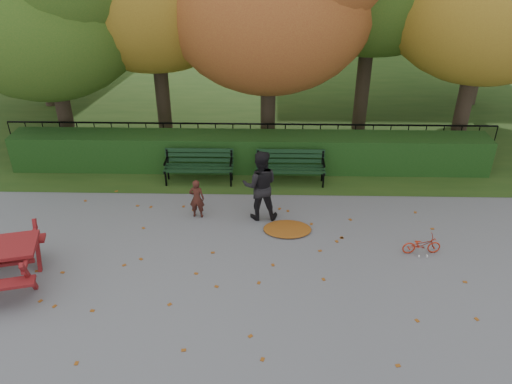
{
  "coord_description": "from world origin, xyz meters",
  "views": [
    {
      "loc": [
        0.47,
        -7.97,
        6.37
      ],
      "look_at": [
        0.25,
        1.4,
        1.0
      ],
      "focal_mm": 35.0,
      "sensor_mm": 36.0,
      "label": 1
    }
  ],
  "objects_px": {
    "bench_left": "(199,164)",
    "bench_right": "(290,165)",
    "child": "(197,198)",
    "bicycle": "(422,245)",
    "adult": "(260,185)"
  },
  "relations": [
    {
      "from": "bench_left",
      "to": "bench_right",
      "type": "relative_size",
      "value": 1.0
    },
    {
      "from": "bench_left",
      "to": "child",
      "type": "xyz_separation_m",
      "value": [
        0.16,
        -1.74,
        -0.03
      ]
    },
    {
      "from": "bench_right",
      "to": "bicycle",
      "type": "bearing_deg",
      "value": -49.19
    },
    {
      "from": "bench_right",
      "to": "bicycle",
      "type": "distance_m",
      "value": 4.07
    },
    {
      "from": "bench_right",
      "to": "adult",
      "type": "bearing_deg",
      "value": -113.94
    },
    {
      "from": "bicycle",
      "to": "bench_left",
      "type": "bearing_deg",
      "value": 54.63
    },
    {
      "from": "bicycle",
      "to": "adult",
      "type": "bearing_deg",
      "value": 64.47
    },
    {
      "from": "bench_right",
      "to": "child",
      "type": "height_order",
      "value": "child"
    },
    {
      "from": "bench_left",
      "to": "bicycle",
      "type": "xyz_separation_m",
      "value": [
        5.05,
        -3.07,
        -0.31
      ]
    },
    {
      "from": "bench_right",
      "to": "child",
      "type": "bearing_deg",
      "value": -142.16
    },
    {
      "from": "child",
      "to": "bicycle",
      "type": "relative_size",
      "value": 1.2
    },
    {
      "from": "bench_left",
      "to": "child",
      "type": "distance_m",
      "value": 1.75
    },
    {
      "from": "child",
      "to": "adult",
      "type": "bearing_deg",
      "value": -174.94
    },
    {
      "from": "adult",
      "to": "bench_right",
      "type": "bearing_deg",
      "value": -115.69
    },
    {
      "from": "child",
      "to": "bicycle",
      "type": "bearing_deg",
      "value": 169.39
    }
  ]
}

